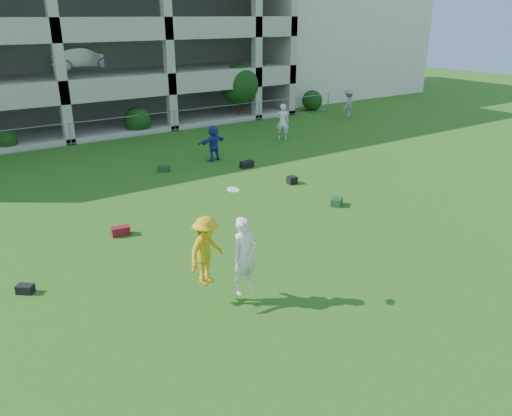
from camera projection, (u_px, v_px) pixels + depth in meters
ground at (298, 310)px, 11.63m from camera, size 100.00×100.00×0.00m
stucco_building at (304, 32)px, 43.44m from camera, size 16.00×14.00×10.00m
bystander_d at (214, 143)px, 23.21m from camera, size 1.62×0.80×1.67m
bystander_e at (283, 122)px, 27.05m from camera, size 0.85×0.82×1.96m
bystander_f at (348, 104)px, 32.72m from camera, size 1.40×1.13×1.88m
bag_red_a at (121, 231)px, 15.52m from camera, size 0.59×0.37×0.28m
bag_black_b at (25, 289)px, 12.31m from camera, size 0.47×0.45×0.22m
bag_green_c at (337, 202)px, 17.95m from camera, size 0.61×0.58×0.26m
crate_d at (292, 180)px, 20.25m from camera, size 0.38×0.38×0.30m
bag_black_e at (247, 164)px, 22.36m from camera, size 0.61×0.33×0.30m
bag_green_g at (163, 169)px, 21.82m from camera, size 0.58×0.54×0.25m
frisbee_contest at (219, 252)px, 11.47m from camera, size 1.72×1.25×2.60m
parking_garage at (19, 21)px, 30.77m from camera, size 30.00×14.00×12.00m
fence at (70, 134)px, 26.04m from camera, size 36.06×0.06×1.20m
shrub_row at (146, 106)px, 28.66m from camera, size 34.38×2.52×3.50m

